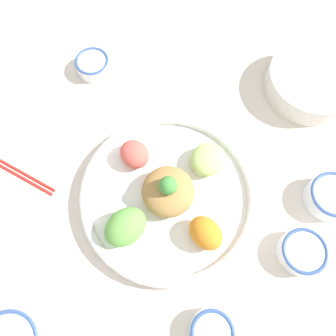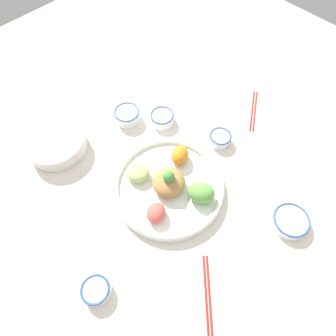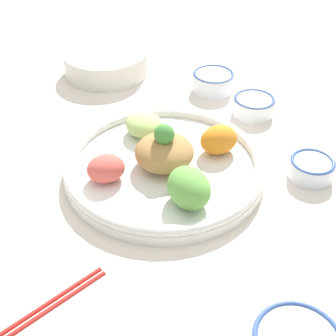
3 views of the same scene
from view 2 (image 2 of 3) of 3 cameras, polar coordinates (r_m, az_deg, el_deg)
The scene contains 11 objects.
ground_plane at distance 0.95m, azimuth 0.36°, elevation -3.98°, with size 2.40×2.40×0.00m, color silver.
salad_platter at distance 0.93m, azimuth 0.24°, elevation -3.52°, with size 0.37×0.37×0.11m.
sauce_bowl_red at distance 1.09m, azimuth -1.22°, elevation 10.17°, with size 0.09×0.09×0.04m.
rice_bowl_blue at distance 1.10m, azimuth -8.29°, elevation 10.62°, with size 0.10×0.10×0.05m.
sauce_bowl_dark at distance 0.97m, azimuth 23.60°, elevation -9.84°, with size 0.11×0.11×0.03m.
rice_bowl_plain at distance 0.87m, azimuth -14.41°, elevation -22.88°, with size 0.08×0.08×0.04m.
sauce_bowl_far at distance 1.05m, azimuth 10.52°, elevation 5.98°, with size 0.08×0.08×0.04m.
side_serving_bowl at distance 1.08m, azimuth -21.80°, elevation 4.79°, with size 0.21×0.21×0.06m.
chopsticks_pair_near at distance 1.19m, azimuth 17.01°, elevation 11.20°, with size 0.13×0.18×0.01m.
chopsticks_pair_far at distance 0.87m, azimuth 8.15°, elevation -24.74°, with size 0.18×0.18×0.01m.
serving_spoon_main at distance 1.02m, azimuth 20.58°, elevation -3.65°, with size 0.14×0.05×0.01m.
Camera 2 is at (0.28, -0.29, 0.86)m, focal length 30.00 mm.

